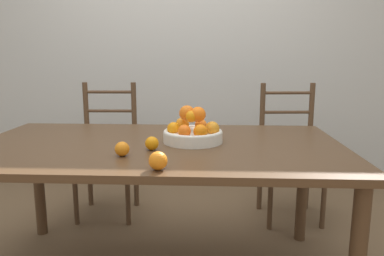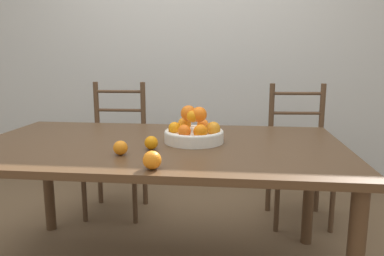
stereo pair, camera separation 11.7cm
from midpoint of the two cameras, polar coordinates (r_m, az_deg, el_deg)
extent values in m
cube|color=beige|center=(3.50, -2.71, 12.35)|extent=(8.00, 0.06, 2.60)
cube|color=#4C331E|center=(1.98, -6.98, -2.84)|extent=(1.93, 1.09, 0.03)
cylinder|color=#4C331E|center=(2.79, -23.46, -7.73)|extent=(0.07, 0.07, 0.73)
cylinder|color=#4C331E|center=(2.57, 15.21, -8.78)|extent=(0.07, 0.07, 0.73)
cylinder|color=silver|center=(1.98, -1.55, -1.40)|extent=(0.31, 0.31, 0.05)
torus|color=silver|center=(1.98, -1.56, -0.63)|extent=(0.31, 0.31, 0.02)
sphere|color=orange|center=(1.95, 1.38, -0.11)|extent=(0.08, 0.08, 0.08)
sphere|color=orange|center=(2.06, -0.28, 0.48)|extent=(0.07, 0.07, 0.07)
sphere|color=orange|center=(2.06, -3.11, 0.59)|extent=(0.07, 0.07, 0.07)
sphere|color=orange|center=(1.98, -4.54, -0.06)|extent=(0.07, 0.07, 0.07)
sphere|color=orange|center=(1.88, -2.95, -0.51)|extent=(0.07, 0.07, 0.07)
sphere|color=orange|center=(1.88, -0.48, -0.54)|extent=(0.07, 0.07, 0.07)
sphere|color=orange|center=(1.95, -0.79, 2.07)|extent=(0.08, 0.08, 0.08)
sphere|color=orange|center=(1.99, -2.46, 2.26)|extent=(0.08, 0.08, 0.08)
sphere|color=orange|center=(1.95, -1.77, 1.76)|extent=(0.06, 0.06, 0.06)
sphere|color=orange|center=(1.51, -7.41, -4.99)|extent=(0.08, 0.08, 0.08)
sphere|color=orange|center=(1.83, -7.96, -2.34)|extent=(0.07, 0.07, 0.07)
sphere|color=orange|center=(1.75, -12.50, -3.15)|extent=(0.07, 0.07, 0.07)
cylinder|color=#513823|center=(2.89, -18.48, -9.39)|extent=(0.04, 0.04, 0.48)
cylinder|color=#513823|center=(2.78, -10.98, -9.77)|extent=(0.04, 0.04, 0.48)
cylinder|color=#513823|center=(3.14, -16.60, -2.57)|extent=(0.04, 0.04, 1.01)
cylinder|color=#513823|center=(3.04, -9.76, -2.68)|extent=(0.04, 0.04, 1.01)
cube|color=#513823|center=(2.92, -14.09, -3.64)|extent=(0.43, 0.41, 0.04)
cylinder|color=#513823|center=(3.06, -13.34, -0.22)|extent=(0.38, 0.04, 0.02)
cylinder|color=#513823|center=(3.03, -13.47, 2.55)|extent=(0.38, 0.04, 0.02)
cylinder|color=#513823|center=(3.01, -13.59, 5.36)|extent=(0.38, 0.04, 0.02)
cylinder|color=#513823|center=(2.71, 10.63, -10.31)|extent=(0.04, 0.04, 0.48)
cylinder|color=#513823|center=(2.82, 18.33, -9.89)|extent=(0.04, 0.04, 0.48)
cylinder|color=#513823|center=(2.97, 9.37, -3.00)|extent=(0.04, 0.04, 1.01)
cylinder|color=#513823|center=(3.06, 16.37, -2.87)|extent=(0.04, 0.04, 1.01)
cube|color=#513823|center=(2.85, 13.81, -4.00)|extent=(0.45, 0.43, 0.04)
cylinder|color=#513823|center=(2.98, 13.03, -0.48)|extent=(0.38, 0.05, 0.02)
cylinder|color=#513823|center=(2.96, 13.16, 2.36)|extent=(0.38, 0.05, 0.02)
cylinder|color=#513823|center=(2.94, 13.28, 5.24)|extent=(0.38, 0.05, 0.02)
camera|label=1|loc=(0.06, -91.78, -0.34)|focal=35.00mm
camera|label=2|loc=(0.06, 88.22, 0.34)|focal=35.00mm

